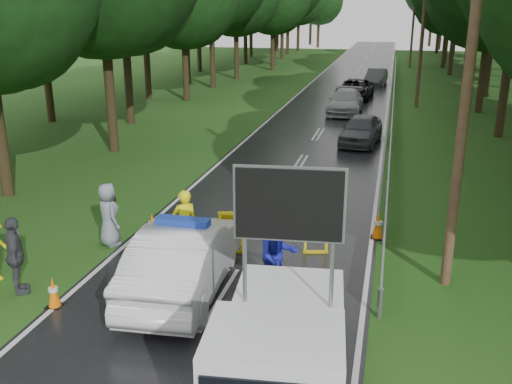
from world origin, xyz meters
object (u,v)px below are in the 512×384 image
(queue_car_first, at_px, (361,130))
(police_sedan, at_px, (184,258))
(queue_car_second, at_px, (345,102))
(queue_car_third, at_px, (355,89))
(queue_car_fourth, at_px, (376,77))
(work_truck, at_px, (281,350))
(barrier, at_px, (274,222))
(officer, at_px, (185,224))
(civilian, at_px, (278,255))

(queue_car_first, bearing_deg, police_sedan, -94.09)
(police_sedan, xyz_separation_m, queue_car_first, (3.08, 16.18, -0.13))
(police_sedan, relative_size, queue_car_second, 1.03)
(queue_car_third, height_order, queue_car_fourth, queue_car_third)
(work_truck, distance_m, queue_car_third, 33.77)
(queue_car_first, relative_size, queue_car_second, 0.83)
(barrier, xyz_separation_m, officer, (-2.25, -0.72, 0.01))
(barrier, relative_size, queue_car_second, 0.58)
(queue_car_second, xyz_separation_m, queue_car_third, (0.17, 6.00, -0.03))
(barrier, relative_size, queue_car_first, 0.70)
(police_sedan, relative_size, officer, 2.74)
(officer, bearing_deg, queue_car_third, -134.67)
(barrier, bearing_deg, officer, -176.43)
(queue_car_third, bearing_deg, queue_car_first, -80.80)
(police_sedan, height_order, civilian, civilian)
(police_sedan, distance_m, queue_car_fourth, 38.43)
(barrier, height_order, queue_car_fourth, queue_car_fourth)
(officer, bearing_deg, queue_car_second, -135.52)
(officer, xyz_separation_m, queue_car_second, (2.25, 22.55, -0.22))
(civilian, distance_m, queue_car_first, 15.90)
(officer, distance_m, queue_car_third, 28.65)
(barrier, height_order, civilian, civilian)
(queue_car_first, bearing_deg, civilian, -86.65)
(queue_car_second, xyz_separation_m, queue_car_fourth, (1.38, 13.98, -0.04))
(officer, bearing_deg, queue_car_fourth, -135.50)
(officer, xyz_separation_m, queue_car_first, (3.73, 14.39, -0.23))
(queue_car_fourth, bearing_deg, barrier, -86.42)
(officer, distance_m, queue_car_fourth, 36.71)
(civilian, relative_size, queue_car_second, 0.40)
(work_truck, xyz_separation_m, queue_car_first, (0.12, 19.59, -0.32))
(queue_car_first, bearing_deg, officer, -97.84)
(work_truck, bearing_deg, queue_car_first, 83.84)
(police_sedan, xyz_separation_m, work_truck, (2.96, -3.41, 0.19))
(queue_car_fourth, bearing_deg, queue_car_first, -83.96)
(barrier, xyz_separation_m, queue_car_third, (0.17, 27.82, -0.23))
(queue_car_first, distance_m, queue_car_second, 8.29)
(barrier, distance_m, queue_car_first, 13.75)
(civilian, distance_m, queue_car_third, 30.04)
(police_sedan, relative_size, work_truck, 1.04)
(queue_car_third, bearing_deg, civilian, -85.35)
(work_truck, height_order, queue_car_third, work_truck)
(queue_car_first, bearing_deg, work_truck, -83.67)
(police_sedan, distance_m, queue_car_third, 30.39)
(work_truck, relative_size, barrier, 1.70)
(barrier, bearing_deg, work_truck, -91.36)
(barrier, height_order, officer, officer)
(police_sedan, bearing_deg, work_truck, 126.79)
(police_sedan, height_order, work_truck, work_truck)
(officer, height_order, queue_car_third, officer)
(civilian, xyz_separation_m, queue_car_third, (-0.38, 30.03, -0.31))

